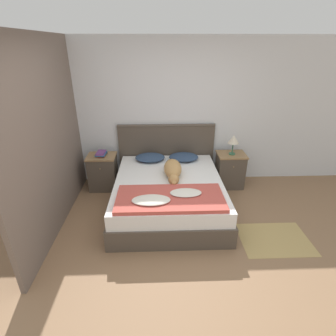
% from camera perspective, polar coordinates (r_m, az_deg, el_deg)
% --- Properties ---
extents(ground_plane, '(16.00, 16.00, 0.00)m').
position_cam_1_polar(ground_plane, '(3.47, 1.11, -18.47)').
color(ground_plane, '#896647').
extents(wall_back, '(9.00, 0.06, 2.55)m').
position_cam_1_polar(wall_back, '(4.77, -0.17, 11.66)').
color(wall_back, silver).
rests_on(wall_back, ground_plane).
extents(wall_side_left, '(0.06, 3.10, 2.55)m').
position_cam_1_polar(wall_side_left, '(4.00, -23.62, 6.83)').
color(wall_side_left, '#706056').
rests_on(wall_side_left, ground_plane).
extents(bed, '(1.68, 1.96, 0.53)m').
position_cam_1_polar(bed, '(4.16, 0.10, -5.74)').
color(bed, '#4C4238').
rests_on(bed, ground_plane).
extents(headboard, '(1.76, 0.06, 1.11)m').
position_cam_1_polar(headboard, '(4.91, -0.34, 3.52)').
color(headboard, '#4C4238').
rests_on(headboard, ground_plane).
extents(nightstand_left, '(0.50, 0.42, 0.64)m').
position_cam_1_polar(nightstand_left, '(4.86, -13.96, -0.84)').
color(nightstand_left, '#4C4238').
rests_on(nightstand_left, ground_plane).
extents(nightstand_right, '(0.50, 0.42, 0.64)m').
position_cam_1_polar(nightstand_right, '(4.92, 13.32, -0.42)').
color(nightstand_right, '#4C4238').
rests_on(nightstand_right, ground_plane).
extents(pillow_left, '(0.52, 0.38, 0.11)m').
position_cam_1_polar(pillow_left, '(4.67, -3.92, 2.31)').
color(pillow_left, navy).
rests_on(pillow_left, bed).
extents(pillow_right, '(0.52, 0.38, 0.11)m').
position_cam_1_polar(pillow_right, '(4.68, 3.43, 2.41)').
color(pillow_right, navy).
rests_on(pillow_right, bed).
extents(quilt, '(1.43, 0.68, 0.09)m').
position_cam_1_polar(quilt, '(3.49, 0.29, -6.56)').
color(quilt, '#BC4C42').
rests_on(quilt, bed).
extents(dog, '(0.27, 0.78, 0.23)m').
position_cam_1_polar(dog, '(4.09, 1.07, -0.35)').
color(dog, tan).
rests_on(dog, bed).
extents(book_stack, '(0.19, 0.24, 0.07)m').
position_cam_1_polar(book_stack, '(4.72, -14.35, 3.04)').
color(book_stack, '#AD2D28').
rests_on(book_stack, nightstand_left).
extents(table_lamp, '(0.19, 0.19, 0.35)m').
position_cam_1_polar(table_lamp, '(4.69, 14.08, 5.96)').
color(table_lamp, '#336B4C').
rests_on(table_lamp, nightstand_right).
extents(rug, '(0.93, 0.70, 0.00)m').
position_cam_1_polar(rug, '(3.97, 22.14, -14.13)').
color(rug, tan).
rests_on(rug, ground_plane).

